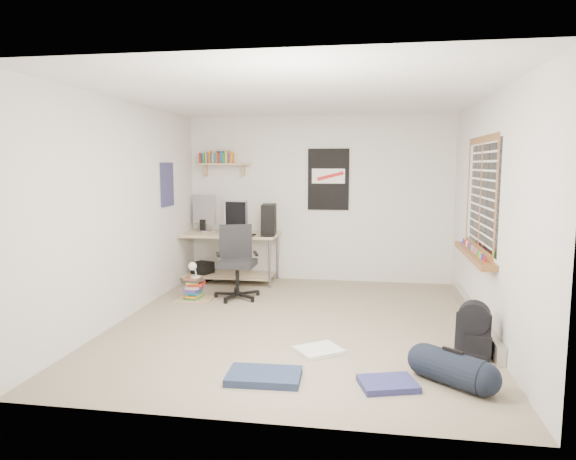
# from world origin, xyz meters

# --- Properties ---
(floor) EXTENTS (4.00, 4.50, 0.01)m
(floor) POSITION_xyz_m (0.00, 0.00, -0.01)
(floor) COLOR gray
(floor) RESTS_ON ground
(ceiling) EXTENTS (4.00, 4.50, 0.01)m
(ceiling) POSITION_xyz_m (0.00, 0.00, 2.50)
(ceiling) COLOR white
(ceiling) RESTS_ON ground
(back_wall) EXTENTS (4.00, 0.01, 2.50)m
(back_wall) POSITION_xyz_m (0.00, 2.25, 1.25)
(back_wall) COLOR silver
(back_wall) RESTS_ON ground
(left_wall) EXTENTS (0.01, 4.50, 2.50)m
(left_wall) POSITION_xyz_m (-2.00, 0.00, 1.25)
(left_wall) COLOR silver
(left_wall) RESTS_ON ground
(right_wall) EXTENTS (0.01, 4.50, 2.50)m
(right_wall) POSITION_xyz_m (2.00, 0.00, 1.25)
(right_wall) COLOR silver
(right_wall) RESTS_ON ground
(desk) EXTENTS (1.83, 1.30, 0.77)m
(desk) POSITION_xyz_m (-1.41, 1.91, 0.36)
(desk) COLOR #C9A68B
(desk) RESTS_ON floor
(monitor_left) EXTENTS (0.42, 0.23, 0.45)m
(monitor_left) POSITION_xyz_m (-1.73, 2.00, 0.99)
(monitor_left) COLOR #B2B2B8
(monitor_left) RESTS_ON desk
(monitor_right) EXTENTS (0.37, 0.16, 0.39)m
(monitor_right) POSITION_xyz_m (-1.15, 1.69, 0.96)
(monitor_right) COLOR #B6B7BC
(monitor_right) RESTS_ON desk
(pc_tower) EXTENTS (0.25, 0.44, 0.43)m
(pc_tower) POSITION_xyz_m (-0.67, 1.74, 0.98)
(pc_tower) COLOR black
(pc_tower) RESTS_ON desk
(keyboard) EXTENTS (0.46, 0.32, 0.02)m
(keyboard) POSITION_xyz_m (-1.06, 1.60, 0.78)
(keyboard) COLOR black
(keyboard) RESTS_ON desk
(speaker_left) EXTENTS (0.09, 0.09, 0.17)m
(speaker_left) POSITION_xyz_m (-1.75, 1.99, 0.85)
(speaker_left) COLOR black
(speaker_left) RESTS_ON desk
(speaker_right) EXTENTS (0.10, 0.10, 0.20)m
(speaker_right) POSITION_xyz_m (-0.70, 1.60, 0.87)
(speaker_right) COLOR black
(speaker_right) RESTS_ON desk
(office_chair) EXTENTS (0.81, 0.81, 0.98)m
(office_chair) POSITION_xyz_m (-0.95, 0.98, 0.49)
(office_chair) COLOR black
(office_chair) RESTS_ON floor
(wall_shelf) EXTENTS (0.80, 0.22, 0.24)m
(wall_shelf) POSITION_xyz_m (-1.45, 2.14, 1.78)
(wall_shelf) COLOR tan
(wall_shelf) RESTS_ON back_wall
(poster_back_wall) EXTENTS (0.62, 0.03, 0.92)m
(poster_back_wall) POSITION_xyz_m (0.15, 2.23, 1.55)
(poster_back_wall) COLOR black
(poster_back_wall) RESTS_ON back_wall
(poster_left_wall) EXTENTS (0.02, 0.42, 0.60)m
(poster_left_wall) POSITION_xyz_m (-1.99, 1.20, 1.50)
(poster_left_wall) COLOR navy
(poster_left_wall) RESTS_ON left_wall
(window) EXTENTS (0.10, 1.50, 1.26)m
(window) POSITION_xyz_m (1.95, 0.30, 1.45)
(window) COLOR brown
(window) RESTS_ON right_wall
(baseboard_heater) EXTENTS (0.08, 2.50, 0.18)m
(baseboard_heater) POSITION_xyz_m (1.96, 0.30, 0.09)
(baseboard_heater) COLOR #B7B2A8
(baseboard_heater) RESTS_ON floor
(backpack) EXTENTS (0.36, 0.31, 0.41)m
(backpack) POSITION_xyz_m (1.75, -0.72, 0.20)
(backpack) COLOR black
(backpack) RESTS_ON floor
(duffel_bag) EXTENTS (0.39, 0.39, 0.54)m
(duffel_bag) POSITION_xyz_m (1.47, -1.39, 0.14)
(duffel_bag) COLOR black
(duffel_bag) RESTS_ON floor
(tshirt) EXTENTS (0.52, 0.51, 0.04)m
(tshirt) POSITION_xyz_m (0.33, -0.84, 0.02)
(tshirt) COLOR silver
(tshirt) RESTS_ON floor
(jeans_a) EXTENTS (0.62, 0.41, 0.07)m
(jeans_a) POSITION_xyz_m (-0.06, -1.54, 0.03)
(jeans_a) COLOR #212E4C
(jeans_a) RESTS_ON floor
(jeans_b) EXTENTS (0.52, 0.44, 0.06)m
(jeans_b) POSITION_xyz_m (0.95, -1.51, 0.03)
(jeans_b) COLOR navy
(jeans_b) RESTS_ON floor
(book_stack) EXTENTS (0.53, 0.48, 0.30)m
(book_stack) POSITION_xyz_m (-1.49, 0.82, 0.15)
(book_stack) COLOR brown
(book_stack) RESTS_ON floor
(desk_lamp) EXTENTS (0.15, 0.22, 0.20)m
(desk_lamp) POSITION_xyz_m (-1.47, 0.80, 0.38)
(desk_lamp) COLOR silver
(desk_lamp) RESTS_ON book_stack
(subwoofer) EXTENTS (0.33, 0.33, 0.29)m
(subwoofer) POSITION_xyz_m (-1.75, 1.91, 0.14)
(subwoofer) COLOR black
(subwoofer) RESTS_ON floor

